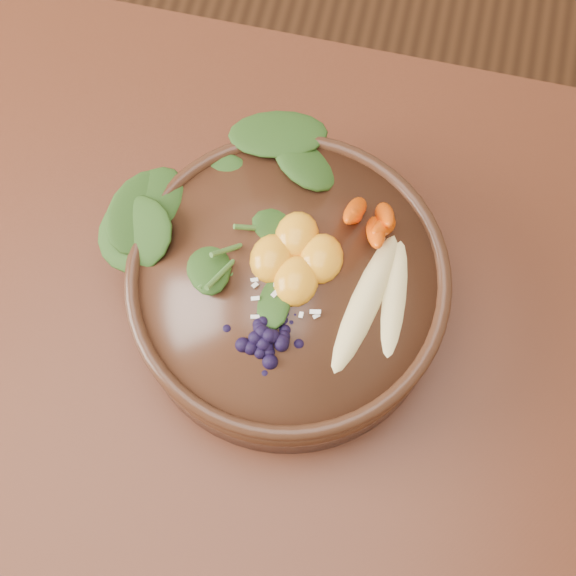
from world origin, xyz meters
name	(u,v)px	position (x,y,z in m)	size (l,w,h in m)	color
ground	(145,440)	(0.00, 0.00, 0.00)	(4.00, 4.00, 0.00)	#381E0F
dining_table	(55,351)	(0.00, 0.00, 0.66)	(1.60, 0.90, 0.75)	#331C0C
stoneware_bowl	(288,291)	(0.27, 0.09, 0.79)	(0.33, 0.33, 0.09)	#402517
kale_heap	(261,193)	(0.23, 0.16, 0.86)	(0.22, 0.20, 0.05)	#294D18
carrot_cluster	(373,197)	(0.34, 0.17, 0.89)	(0.07, 0.07, 0.09)	#F34603
banana_halves	(381,295)	(0.37, 0.09, 0.86)	(0.08, 0.19, 0.03)	#E0CC84
mandarin_cluster	(297,252)	(0.28, 0.11, 0.86)	(0.10, 0.11, 0.04)	orange
blueberry_pile	(269,332)	(0.27, 0.02, 0.86)	(0.15, 0.12, 0.05)	black
coconut_flakes	(283,296)	(0.27, 0.07, 0.84)	(0.11, 0.08, 0.01)	white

